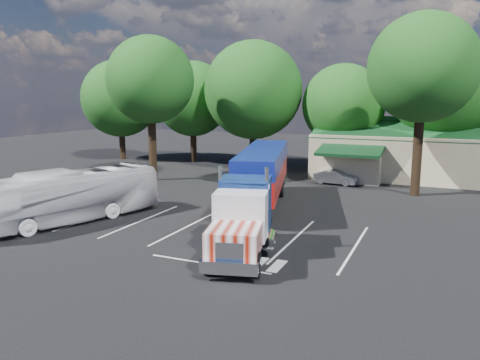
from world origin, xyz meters
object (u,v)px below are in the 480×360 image
at_px(woman, 234,205).
at_px(silver_sedan, 336,177).
at_px(semi_truck, 259,179).
at_px(tour_bus, 69,196).
at_px(bicycle, 277,188).

relative_size(woman, silver_sedan, 0.41).
bearing_deg(silver_sedan, semi_truck, 176.45).
height_order(tour_bus, silver_sedan, tour_bus).
distance_m(bicycle, silver_sedan, 6.77).
distance_m(semi_truck, woman, 2.23).
bearing_deg(woman, semi_truck, -71.08).
xyz_separation_m(semi_truck, bicycle, (-1.11, 6.70, -1.87)).
relative_size(semi_truck, bicycle, 10.66).
bearing_deg(bicycle, tour_bus, -121.41).
xyz_separation_m(woman, bicycle, (0.20, 7.52, -0.27)).
bearing_deg(semi_truck, tour_bus, -164.62).
bearing_deg(woman, bicycle, -14.88).
height_order(bicycle, silver_sedan, silver_sedan).
relative_size(bicycle, silver_sedan, 0.50).
xyz_separation_m(semi_truck, woman, (-1.31, -0.83, -1.60)).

